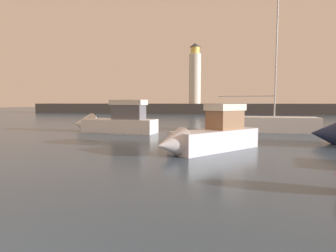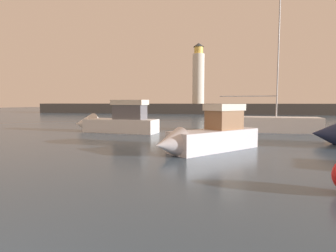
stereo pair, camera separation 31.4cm
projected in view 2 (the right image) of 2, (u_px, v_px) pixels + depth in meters
The scene contains 6 objects.
ground_plane at pixel (191, 124), 32.60m from camera, with size 220.00×220.00×0.00m, color #384C60.
breakwater at pixel (208, 109), 62.78m from camera, with size 82.61×6.34×2.34m, color #423F3D.
lighthouse at pixel (198, 75), 62.57m from camera, with size 2.70×2.70×13.75m.
motorboat_0 at pixel (208, 136), 14.49m from camera, with size 5.54×6.00×2.67m.
motorboat_1 at pixel (113, 122), 23.89m from camera, with size 7.99×2.91×3.16m.
sailboat_moored at pixel (265, 124), 24.27m from camera, with size 9.06×2.93×11.56m.
Camera 2 is at (3.95, -1.33, 2.57)m, focal length 29.24 mm.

